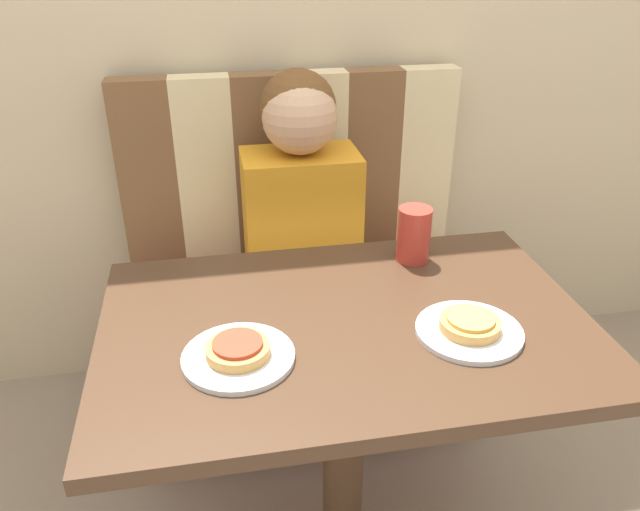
% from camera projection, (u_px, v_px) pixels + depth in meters
% --- Properties ---
extents(booth_seat, '(1.09, 0.52, 0.46)m').
position_uv_depth(booth_seat, '(303.00, 344.00, 2.12)').
color(booth_seat, '#5B1919').
rests_on(booth_seat, ground_plane).
extents(booth_backrest, '(1.09, 0.08, 0.63)m').
position_uv_depth(booth_backrest, '(291.00, 170.00, 2.05)').
color(booth_backrest, brown).
rests_on(booth_backrest, booth_seat).
extents(dining_table, '(1.04, 0.70, 0.75)m').
position_uv_depth(dining_table, '(346.00, 357.00, 1.38)').
color(dining_table, '#422B1C').
rests_on(dining_table, ground_plane).
extents(person, '(0.34, 0.24, 0.68)m').
position_uv_depth(person, '(300.00, 183.00, 1.85)').
color(person, orange).
rests_on(person, booth_seat).
extents(plate_left, '(0.22, 0.22, 0.01)m').
position_uv_depth(plate_left, '(238.00, 357.00, 1.21)').
color(plate_left, white).
rests_on(plate_left, dining_table).
extents(plate_right, '(0.22, 0.22, 0.01)m').
position_uv_depth(plate_right, '(469.00, 331.00, 1.29)').
color(plate_right, white).
rests_on(plate_right, dining_table).
extents(pizza_left, '(0.13, 0.13, 0.03)m').
position_uv_depth(pizza_left, '(238.00, 349.00, 1.20)').
color(pizza_left, '#C68E47').
rests_on(pizza_left, plate_left).
extents(pizza_right, '(0.13, 0.13, 0.03)m').
position_uv_depth(pizza_right, '(470.00, 323.00, 1.28)').
color(pizza_right, '#C68E47').
rests_on(pizza_right, plate_right).
extents(drinking_cup, '(0.08, 0.08, 0.14)m').
position_uv_depth(drinking_cup, '(414.00, 234.00, 1.54)').
color(drinking_cup, '#B23328').
rests_on(drinking_cup, dining_table).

